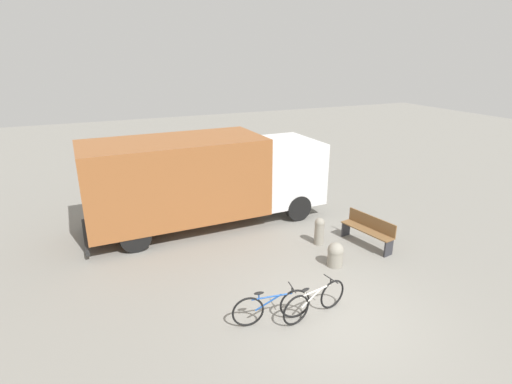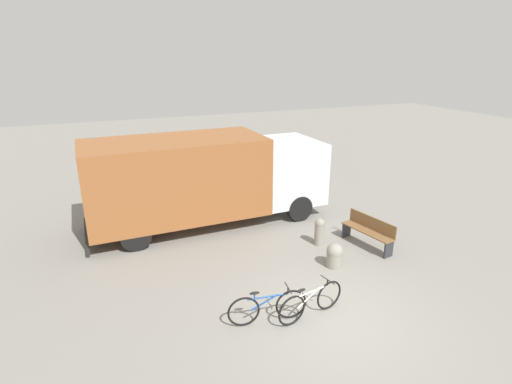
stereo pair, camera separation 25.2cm
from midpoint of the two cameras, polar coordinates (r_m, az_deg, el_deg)
The scene contains 7 objects.
ground_plane at distance 9.32m, azimuth 10.42°, elevation -17.26°, with size 60.00×60.00×0.00m, color gray.
delivery_truck at distance 13.27m, azimuth -8.00°, elevation 2.17°, with size 7.98×2.71×2.95m.
park_bench at distance 12.40m, azimuth 15.21°, elevation -5.14°, with size 0.72×1.78×0.91m.
bicycle_near at distance 8.86m, azimuth 1.41°, elevation -16.08°, with size 1.74×0.44×0.79m.
bicycle_middle at distance 9.10m, azimuth 7.56°, elevation -15.20°, with size 1.73×0.47×0.79m.
bollard_near_bench at distance 11.10m, azimuth 10.64°, elevation -8.72°, with size 0.44×0.44×0.68m.
bollard_far_bench at distance 12.16m, azimuth 8.45°, elevation -5.39°, with size 0.30×0.30×0.85m.
Camera 1 is at (-4.55, -6.02, 5.51)m, focal length 28.00 mm.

